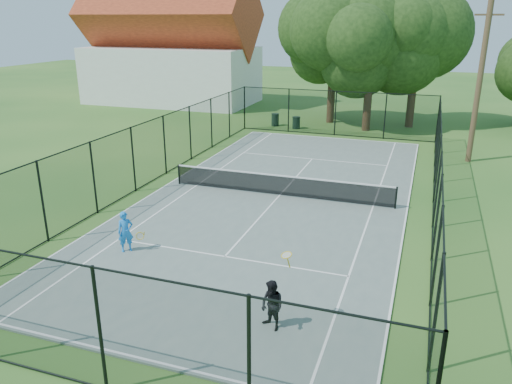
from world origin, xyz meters
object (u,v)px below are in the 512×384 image
(utility_pole, at_px, (479,83))
(player_black, at_px, (272,305))
(tennis_net, at_px, (280,184))
(trash_bin_right, at_px, (296,123))
(player_blue, at_px, (126,232))
(trash_bin_left, at_px, (275,120))

(utility_pole, xyz_separation_m, player_black, (-5.57, -18.74, -3.56))
(tennis_net, distance_m, trash_bin_right, 14.54)
(tennis_net, height_order, utility_pole, utility_pole)
(trash_bin_right, bearing_deg, utility_pole, -24.89)
(utility_pole, bearing_deg, player_blue, -125.76)
(player_blue, xyz_separation_m, player_black, (6.00, -2.67, -0.03))
(utility_pole, xyz_separation_m, player_blue, (-11.57, -16.07, -3.53))
(trash_bin_right, height_order, player_blue, player_blue)
(trash_bin_left, bearing_deg, tennis_net, -72.15)
(utility_pole, bearing_deg, trash_bin_left, 156.35)
(trash_bin_right, xyz_separation_m, utility_pole, (11.26, -5.22, 3.86))
(utility_pole, height_order, player_blue, utility_pole)
(player_black, bearing_deg, utility_pole, 73.44)
(player_blue, height_order, player_black, player_black)
(trash_bin_left, xyz_separation_m, trash_bin_right, (1.73, -0.47, -0.02))
(trash_bin_left, height_order, utility_pole, utility_pole)
(trash_bin_right, distance_m, utility_pole, 13.00)
(tennis_net, distance_m, player_black, 10.10)
(trash_bin_left, relative_size, utility_pole, 0.11)
(utility_pole, bearing_deg, player_black, -106.56)
(tennis_net, xyz_separation_m, utility_pole, (8.26, 9.00, 3.71))
(tennis_net, distance_m, utility_pole, 12.77)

